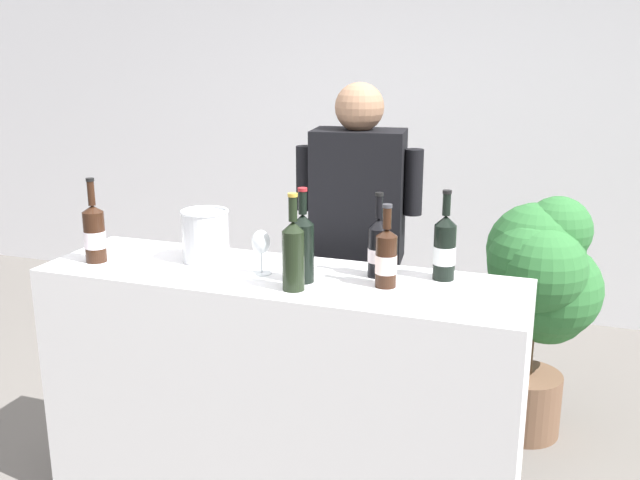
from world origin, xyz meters
TOP-DOWN VIEW (x-y plane):
  - wall_back at (0.00, 2.60)m, footprint 8.00×0.10m
  - counter at (0.00, 0.00)m, footprint 1.86×0.54m
  - wine_bottle_0 at (0.12, -0.14)m, footprint 0.08×0.08m
  - wine_bottle_1 at (0.60, 0.15)m, footprint 0.08×0.08m
  - wine_bottle_2 at (-0.75, -0.09)m, footprint 0.09×0.09m
  - wine_bottle_3 at (0.12, -0.05)m, footprint 0.08×0.08m
  - wine_bottle_4 at (0.42, -0.00)m, footprint 0.08×0.08m
  - wine_bottle_5 at (0.36, 0.10)m, footprint 0.08×0.08m
  - wine_glass at (-0.06, -0.01)m, footprint 0.08×0.08m
  - ice_bucket at (-0.34, 0.07)m, footprint 0.19×0.19m
  - person_server at (0.15, 0.55)m, footprint 0.55×0.29m
  - potted_shrub at (0.93, 0.98)m, footprint 0.55×0.57m

SIDE VIEW (x-z plane):
  - counter at x=0.00m, z-range 0.00..1.00m
  - potted_shrub at x=0.93m, z-range 0.17..1.34m
  - person_server at x=0.15m, z-range -0.02..1.68m
  - ice_bucket at x=-0.34m, z-range 1.01..1.21m
  - wine_bottle_4 at x=0.42m, z-range 0.96..1.26m
  - wine_bottle_5 at x=0.36m, z-range 0.96..1.28m
  - wine_glass at x=-0.06m, z-range 1.03..1.20m
  - wine_bottle_2 at x=-0.75m, z-range 0.95..1.29m
  - wine_bottle_1 at x=0.60m, z-range 0.96..1.29m
  - wine_bottle_0 at x=0.12m, z-range 0.96..1.31m
  - wine_bottle_3 at x=0.12m, z-range 0.97..1.31m
  - wall_back at x=0.00m, z-range 0.00..2.80m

